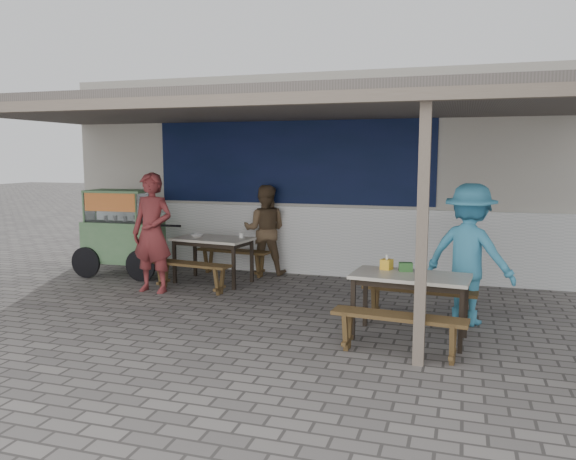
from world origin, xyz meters
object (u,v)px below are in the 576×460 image
at_px(patron_right_table, 469,254).
at_px(tissue_box, 387,264).
at_px(bench_left_wall, 234,256).
at_px(vendor_cart, 122,229).
at_px(table_left, 213,243).
at_px(donation_box, 406,267).
at_px(condiment_bowl, 197,235).
at_px(table_right, 410,282).
at_px(bench_right_wall, 419,297).
at_px(bench_left_street, 190,270).
at_px(bench_right_street, 398,325).
at_px(patron_street_side, 152,233).
at_px(condiment_jar, 241,235).
at_px(patron_wall_side, 265,230).

bearing_deg(patron_right_table, tissue_box, 57.57).
height_order(bench_left_wall, vendor_cart, vendor_cart).
xyz_separation_m(table_left, vendor_cart, (-1.76, 0.06, 0.15)).
bearing_deg(donation_box, condiment_bowl, 153.20).
distance_m(table_right, bench_right_wall, 0.72).
bearing_deg(table_left, bench_left_wall, 90.00).
xyz_separation_m(table_left, patron_right_table, (4.00, -1.11, 0.21)).
bearing_deg(bench_left_street, table_right, -13.39).
xyz_separation_m(table_right, tissue_box, (-0.30, 0.21, 0.14)).
xyz_separation_m(table_right, bench_right_street, (-0.06, -0.63, -0.33)).
bearing_deg(table_left, condiment_bowl, -177.81).
bearing_deg(patron_right_table, bench_left_wall, -0.43).
bearing_deg(bench_left_wall, condiment_bowl, -113.51).
height_order(bench_left_wall, patron_right_table, patron_right_table).
distance_m(bench_right_wall, tissue_box, 0.73).
bearing_deg(donation_box, bench_left_wall, 142.70).
xyz_separation_m(table_right, bench_right_wall, (0.06, 0.63, -0.33)).
bearing_deg(tissue_box, bench_right_street, -73.85).
distance_m(patron_street_side, condiment_jar, 1.44).
xyz_separation_m(patron_right_table, condiment_jar, (-3.55, 1.24, -0.09)).
bearing_deg(bench_left_street, bench_right_street, -22.40).
bearing_deg(donation_box, table_left, 151.53).
height_order(condiment_jar, condiment_bowl, condiment_jar).
relative_size(table_right, donation_box, 8.81).
distance_m(bench_left_street, tissue_box, 3.36).
xyz_separation_m(donation_box, condiment_jar, (-2.83, 1.91, -0.01)).
height_order(vendor_cart, condiment_bowl, vendor_cart).
bearing_deg(vendor_cart, condiment_bowl, -3.30).
height_order(bench_left_street, patron_wall_side, patron_wall_side).
bearing_deg(tissue_box, patron_right_table, 33.65).
xyz_separation_m(tissue_box, condiment_bowl, (-3.35, 1.76, -0.03)).
distance_m(bench_right_wall, patron_wall_side, 3.63).
distance_m(bench_right_wall, vendor_cart, 5.37).
bearing_deg(patron_right_table, donation_box, 67.12).
relative_size(table_left, table_right, 0.97).
relative_size(table_left, patron_wall_side, 0.83).
relative_size(table_right, patron_right_table, 0.77).
height_order(bench_left_street, bench_left_wall, same).
bearing_deg(bench_left_wall, patron_wall_side, 33.47).
bearing_deg(table_right, bench_right_street, -90.00).
bearing_deg(condiment_jar, bench_left_wall, 124.73).
xyz_separation_m(table_right, condiment_bowl, (-3.65, 1.98, 0.11)).
height_order(table_left, bench_left_street, table_left).
height_order(bench_left_wall, tissue_box, tissue_box).
bearing_deg(condiment_bowl, table_left, -5.00).
distance_m(bench_right_wall, condiment_jar, 3.33).
bearing_deg(condiment_bowl, bench_right_wall, -19.94).
distance_m(table_left, bench_right_wall, 3.68).
bearing_deg(bench_left_street, condiment_jar, 62.87).
height_order(bench_right_street, patron_right_table, patron_right_table).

